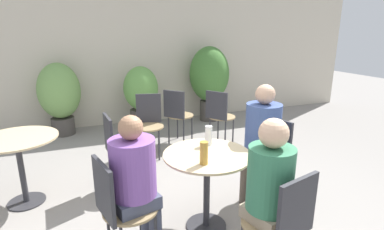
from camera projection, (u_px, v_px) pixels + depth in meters
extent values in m
plane|color=gray|center=(205.00, 224.00, 2.88)|extent=(20.00, 20.00, 0.00)
cube|color=beige|center=(134.00, 47.00, 5.76)|extent=(10.00, 0.06, 3.00)
cylinder|color=#2D2D33|center=(206.00, 225.00, 2.86)|extent=(0.38, 0.38, 0.01)
cylinder|color=#2D2D33|center=(207.00, 191.00, 2.76)|extent=(0.06, 0.06, 0.71)
cylinder|color=#CCB284|center=(207.00, 155.00, 2.66)|extent=(0.79, 0.79, 0.02)
cylinder|color=#2D2D33|center=(27.00, 201.00, 3.25)|extent=(0.38, 0.38, 0.01)
cylinder|color=#2D2D33|center=(22.00, 171.00, 3.16)|extent=(0.06, 0.06, 0.71)
cylinder|color=#CCB284|center=(16.00, 139.00, 3.06)|extent=(0.80, 0.80, 0.02)
cylinder|color=#997F56|center=(131.00, 209.00, 2.32)|extent=(0.43, 0.43, 0.02)
cylinder|color=#2D2D33|center=(141.00, 220.00, 2.57)|extent=(0.02, 0.02, 0.45)
cube|color=#2D2D33|center=(104.00, 190.00, 2.15)|extent=(0.12, 0.36, 0.43)
cylinder|color=#997F56|center=(271.00, 224.00, 2.14)|extent=(0.43, 0.43, 0.02)
cube|color=#2D2D33|center=(297.00, 209.00, 1.93)|extent=(0.36, 0.12, 0.43)
cylinder|color=#997F56|center=(263.00, 162.00, 3.15)|extent=(0.43, 0.43, 0.02)
cylinder|color=#2D2D33|center=(281.00, 184.00, 3.18)|extent=(0.02, 0.02, 0.45)
cylinder|color=#2D2D33|center=(261.00, 174.00, 3.40)|extent=(0.02, 0.02, 0.45)
cylinder|color=#2D2D33|center=(263.00, 192.00, 3.02)|extent=(0.02, 0.02, 0.45)
cylinder|color=#2D2D33|center=(243.00, 181.00, 3.25)|extent=(0.02, 0.02, 0.45)
cube|color=#2D2D33|center=(277.00, 138.00, 3.19)|extent=(0.12, 0.36, 0.43)
cylinder|color=#997F56|center=(127.00, 151.00, 3.43)|extent=(0.43, 0.43, 0.02)
cylinder|color=#2D2D33|center=(114.00, 168.00, 3.56)|extent=(0.02, 0.02, 0.45)
cylinder|color=#2D2D33|center=(119.00, 178.00, 3.32)|extent=(0.02, 0.02, 0.45)
cylinder|color=#2D2D33|center=(137.00, 163.00, 3.68)|extent=(0.02, 0.02, 0.45)
cylinder|color=#2D2D33|center=(144.00, 172.00, 3.44)|extent=(0.02, 0.02, 0.45)
cube|color=#2D2D33|center=(108.00, 135.00, 3.29)|extent=(0.07, 0.37, 0.43)
cylinder|color=#997F56|center=(149.00, 127.00, 4.30)|extent=(0.43, 0.43, 0.02)
cylinder|color=#2D2D33|center=(159.00, 138.00, 4.52)|extent=(0.02, 0.02, 0.45)
cylinder|color=#2D2D33|center=(140.00, 139.00, 4.49)|extent=(0.02, 0.02, 0.45)
cylinder|color=#2D2D33|center=(159.00, 145.00, 4.25)|extent=(0.02, 0.02, 0.45)
cylinder|color=#2D2D33|center=(139.00, 146.00, 4.22)|extent=(0.02, 0.02, 0.45)
cube|color=#2D2D33|center=(149.00, 108.00, 4.43)|extent=(0.36, 0.12, 0.43)
cylinder|color=#997F56|center=(180.00, 115.00, 4.88)|extent=(0.43, 0.43, 0.02)
cylinder|color=#2D2D33|center=(169.00, 130.00, 4.89)|extent=(0.02, 0.02, 0.45)
cylinder|color=#2D2D33|center=(184.00, 133.00, 4.76)|extent=(0.02, 0.02, 0.45)
cylinder|color=#2D2D33|center=(177.00, 126.00, 5.12)|extent=(0.02, 0.02, 0.45)
cylinder|color=#2D2D33|center=(192.00, 128.00, 5.00)|extent=(0.02, 0.02, 0.45)
cube|color=#2D2D33|center=(174.00, 104.00, 4.65)|extent=(0.27, 0.29, 0.43)
cylinder|color=#997F56|center=(222.00, 117.00, 4.80)|extent=(0.43, 0.43, 0.02)
cylinder|color=#2D2D33|center=(210.00, 131.00, 4.83)|extent=(0.02, 0.02, 0.45)
cylinder|color=#2D2D33|center=(225.00, 135.00, 4.68)|extent=(0.02, 0.02, 0.45)
cylinder|color=#2D2D33|center=(218.00, 127.00, 5.05)|extent=(0.02, 0.02, 0.45)
cylinder|color=#2D2D33|center=(233.00, 130.00, 4.91)|extent=(0.02, 0.02, 0.45)
cube|color=#2D2D33|center=(216.00, 105.00, 4.59)|extent=(0.24, 0.31, 0.43)
cylinder|color=#42475B|center=(147.00, 223.00, 2.54)|extent=(0.10, 0.10, 0.45)
cube|color=#42475B|center=(135.00, 200.00, 2.32)|extent=(0.39, 0.37, 0.10)
cylinder|color=#7A4C9E|center=(133.00, 168.00, 2.25)|extent=(0.35, 0.35, 0.45)
sphere|color=#9E7051|center=(131.00, 128.00, 2.16)|extent=(0.18, 0.18, 0.18)
cube|color=gray|center=(267.00, 214.00, 2.16)|extent=(0.34, 0.37, 0.10)
cylinder|color=#337551|center=(270.00, 179.00, 2.08)|extent=(0.32, 0.32, 0.47)
sphere|color=#DBAD89|center=(274.00, 133.00, 1.99)|extent=(0.20, 0.20, 0.20)
cylinder|color=brown|center=(245.00, 184.00, 3.18)|extent=(0.11, 0.11, 0.45)
cylinder|color=brown|center=(256.00, 190.00, 3.05)|extent=(0.11, 0.11, 0.45)
cube|color=brown|center=(261.00, 157.00, 3.11)|extent=(0.40, 0.38, 0.11)
cylinder|color=#384C84|center=(263.00, 129.00, 3.02)|extent=(0.35, 0.35, 0.52)
sphere|color=tan|center=(265.00, 94.00, 2.93)|extent=(0.20, 0.20, 0.20)
cylinder|color=silver|center=(209.00, 135.00, 2.84)|extent=(0.07, 0.07, 0.19)
cylinder|color=#B28433|center=(204.00, 153.00, 2.42)|extent=(0.07, 0.07, 0.19)
cylinder|color=#47423D|center=(63.00, 126.00, 5.35)|extent=(0.39, 0.39, 0.31)
ellipsoid|color=#709E51|center=(59.00, 91.00, 5.18)|extent=(0.71, 0.71, 0.97)
cylinder|color=#47423D|center=(142.00, 119.00, 5.66)|extent=(0.44, 0.44, 0.37)
ellipsoid|color=#609947|center=(141.00, 88.00, 5.50)|extent=(0.63, 0.63, 0.80)
cylinder|color=#47423D|center=(209.00, 110.00, 6.19)|extent=(0.36, 0.36, 0.41)
ellipsoid|color=#427533|center=(209.00, 74.00, 5.99)|extent=(0.79, 0.79, 1.09)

